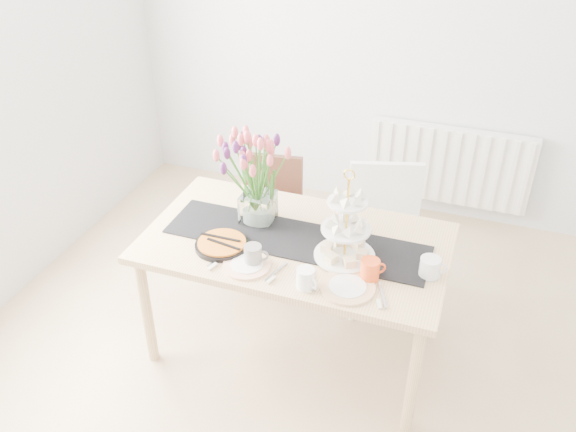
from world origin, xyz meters
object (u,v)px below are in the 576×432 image
(dining_table, at_px, (296,252))
(radiator, at_px, (448,165))
(tart_tin, at_px, (222,244))
(plate_left, at_px, (247,265))
(cake_stand, at_px, (346,236))
(teapot, at_px, (345,224))
(tulip_vase, at_px, (257,166))
(plate_right, at_px, (347,287))
(mug_white, at_px, (306,278))
(cream_jug, at_px, (430,267))
(chair_white, at_px, (384,226))
(mug_orange, at_px, (370,270))
(mug_grey, at_px, (253,255))
(chair_brown, at_px, (270,209))

(dining_table, bearing_deg, radiator, 69.92)
(tart_tin, distance_m, plate_left, 0.21)
(cake_stand, relative_size, teapot, 2.12)
(tulip_vase, xyz_separation_m, plate_right, (0.61, -0.40, -0.33))
(radiator, xyz_separation_m, dining_table, (-0.62, -1.71, 0.22))
(dining_table, distance_m, tulip_vase, 0.50)
(mug_white, bearing_deg, plate_left, -161.47)
(tart_tin, bearing_deg, cream_jug, 6.55)
(radiator, bearing_deg, teapot, -104.19)
(dining_table, height_order, chair_white, chair_white)
(radiator, xyz_separation_m, cake_stand, (-0.34, -1.77, 0.43))
(chair_white, bearing_deg, dining_table, -136.49)
(cake_stand, xyz_separation_m, mug_white, (-0.11, -0.29, -0.08))
(cream_jug, height_order, plate_left, cream_jug)
(mug_white, distance_m, mug_orange, 0.32)
(tulip_vase, relative_size, plate_right, 2.35)
(dining_table, bearing_deg, cream_jug, -5.47)
(mug_grey, bearing_deg, cream_jug, -1.04)
(mug_white, bearing_deg, cake_stand, 97.09)
(plate_left, bearing_deg, chair_white, 60.68)
(chair_brown, xyz_separation_m, plate_left, (0.25, -0.96, 0.29))
(radiator, relative_size, mug_grey, 11.43)
(chair_white, height_order, mug_orange, chair_white)
(cream_jug, xyz_separation_m, plate_left, (-0.86, -0.23, -0.04))
(radiator, height_order, plate_right, plate_right)
(chair_brown, xyz_separation_m, cream_jug, (1.12, -0.74, 0.34))
(chair_white, relative_size, cream_jug, 8.97)
(mug_white, bearing_deg, radiator, 105.97)
(radiator, height_order, cake_stand, cake_stand)
(radiator, relative_size, cake_stand, 2.64)
(radiator, bearing_deg, mug_grey, -111.03)
(cake_stand, distance_m, cream_jug, 0.43)
(mug_grey, bearing_deg, mug_orange, -6.95)
(cream_jug, relative_size, mug_orange, 0.91)
(plate_left, bearing_deg, mug_orange, 9.91)
(chair_white, height_order, plate_left, chair_white)
(dining_table, bearing_deg, chair_white, 59.97)
(cream_jug, relative_size, mug_white, 0.96)
(radiator, relative_size, chair_white, 1.33)
(mug_grey, xyz_separation_m, mug_orange, (0.57, 0.07, 0.00))
(tulip_vase, height_order, mug_grey, tulip_vase)
(tulip_vase, height_order, cake_stand, tulip_vase)
(mug_grey, bearing_deg, cake_stand, 11.56)
(tart_tin, relative_size, mug_grey, 2.67)
(tulip_vase, bearing_deg, cake_stand, -17.65)
(cake_stand, distance_m, teapot, 0.22)
(cream_jug, height_order, mug_white, mug_white)
(chair_white, distance_m, plate_right, 0.95)
(chair_white, xyz_separation_m, plate_left, (-0.52, -0.92, 0.23))
(dining_table, bearing_deg, cake_stand, -12.75)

